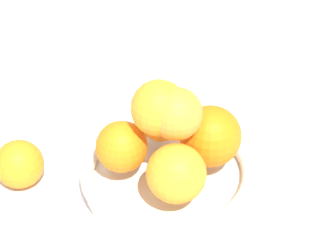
% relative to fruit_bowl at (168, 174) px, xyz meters
% --- Properties ---
extents(ground_plane, '(4.00, 4.00, 0.00)m').
position_rel_fruit_bowl_xyz_m(ground_plane, '(0.00, 0.00, -0.02)').
color(ground_plane, silver).
extents(fruit_bowl, '(0.24, 0.24, 0.04)m').
position_rel_fruit_bowl_xyz_m(fruit_bowl, '(0.00, 0.00, 0.00)').
color(fruit_bowl, silver).
rests_on(fruit_bowl, ground_plane).
extents(orange_pile, '(0.19, 0.20, 0.13)m').
position_rel_fruit_bowl_xyz_m(orange_pile, '(0.01, 0.00, 0.07)').
color(orange_pile, orange).
rests_on(orange_pile, fruit_bowl).
extents(stray_orange, '(0.07, 0.07, 0.07)m').
position_rel_fruit_bowl_xyz_m(stray_orange, '(-0.04, -0.20, 0.02)').
color(stray_orange, orange).
rests_on(stray_orange, ground_plane).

